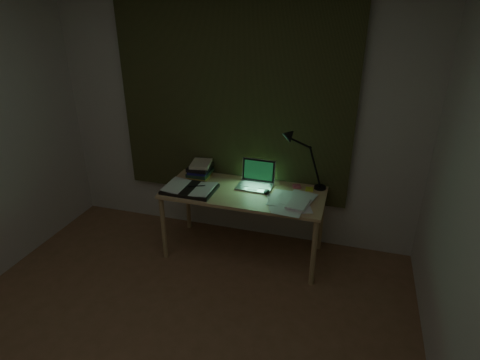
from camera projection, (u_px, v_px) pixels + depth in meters
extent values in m
cube|color=beige|center=(234.00, 113.00, 3.73)|extent=(3.50, 0.00, 2.50)
cube|color=#2E3018|center=(233.00, 93.00, 3.61)|extent=(2.20, 0.06, 2.00)
ellipsoid|color=black|center=(267.00, 192.00, 3.54)|extent=(0.05, 0.09, 0.03)
cube|color=#DDEC31|center=(309.00, 189.00, 3.61)|extent=(0.07, 0.07, 0.01)
cube|color=#D3526A|center=(297.00, 186.00, 3.66)|extent=(0.09, 0.09, 0.02)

